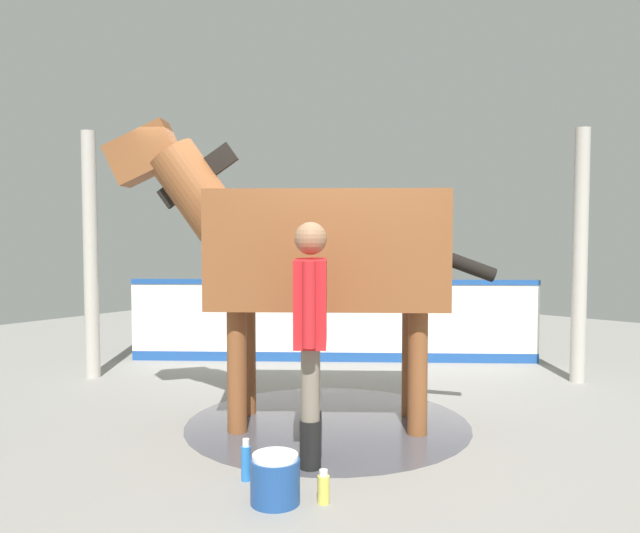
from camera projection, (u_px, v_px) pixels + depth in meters
name	position (u px, v px, depth m)	size (l,w,h in m)	color
ground_plane	(341.00, 421.00, 5.52)	(16.00, 16.00, 0.02)	gray
wet_patch	(328.00, 423.00, 5.43)	(2.42, 2.42, 0.00)	#4C4C54
barrier_wall	(333.00, 324.00, 7.97)	(3.15, 4.12, 1.04)	white
roof_post_near	(91.00, 255.00, 7.06)	(0.16, 0.16, 2.75)	#B7B2A8
roof_post_far	(580.00, 256.00, 6.85)	(0.16, 0.16, 2.75)	#B7B2A8
horse	(314.00, 248.00, 5.35)	(2.21, 2.74, 2.58)	brown
handler	(311.00, 324.00, 4.46)	(0.56, 0.48, 1.71)	black
wash_bucket	(275.00, 479.00, 3.84)	(0.30, 0.30, 0.30)	#1E478C
bottle_shampoo	(323.00, 488.00, 3.84)	(0.07, 0.07, 0.21)	#D8CC4C
bottle_spray	(246.00, 461.00, 4.18)	(0.06, 0.06, 0.28)	blue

